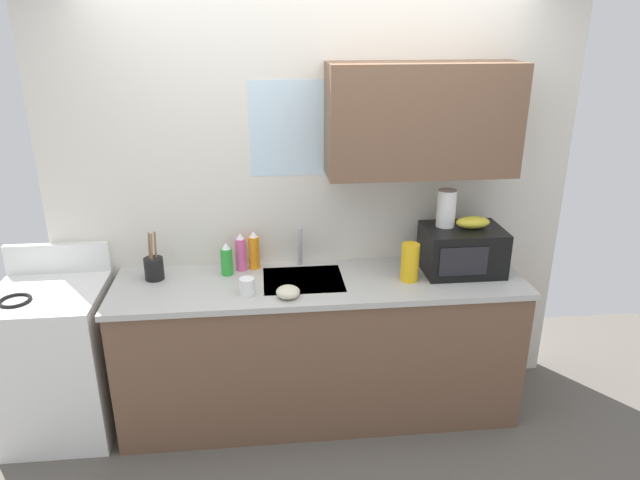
{
  "coord_description": "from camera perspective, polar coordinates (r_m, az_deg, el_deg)",
  "views": [
    {
      "loc": [
        -0.32,
        -3.05,
        2.33
      ],
      "look_at": [
        0.0,
        0.0,
        1.15
      ],
      "focal_mm": 32.75,
      "sensor_mm": 36.0,
      "label": 1
    }
  ],
  "objects": [
    {
      "name": "kitchen_wall_assembly",
      "position": [
        3.52,
        1.48,
        5.16
      ],
      "size": [
        3.15,
        0.42,
        2.5
      ],
      "color": "silver",
      "rests_on": "ground"
    },
    {
      "name": "mug_white",
      "position": [
        3.22,
        -7.13,
        -4.53
      ],
      "size": [
        0.08,
        0.08,
        0.09
      ],
      "primitive_type": "cylinder",
      "color": "white",
      "rests_on": "counter_unit"
    },
    {
      "name": "utensil_crock",
      "position": [
        3.51,
        -15.92,
        -2.62
      ],
      "size": [
        0.11,
        0.11,
        0.29
      ],
      "color": "black",
      "rests_on": "counter_unit"
    },
    {
      "name": "paper_towel_roll",
      "position": [
        3.49,
        12.24,
        3.04
      ],
      "size": [
        0.11,
        0.11,
        0.22
      ],
      "primitive_type": "cylinder",
      "color": "white",
      "rests_on": "microwave"
    },
    {
      "name": "dish_soap_bottle_green",
      "position": [
        3.47,
        -9.11,
        -1.94
      ],
      "size": [
        0.07,
        0.07,
        0.2
      ],
      "color": "green",
      "rests_on": "counter_unit"
    },
    {
      "name": "banana_bunch",
      "position": [
        3.52,
        14.71,
        1.68
      ],
      "size": [
        0.2,
        0.11,
        0.07
      ],
      "primitive_type": "ellipsoid",
      "color": "gold",
      "rests_on": "microwave"
    },
    {
      "name": "small_bowl",
      "position": [
        3.18,
        -3.15,
        -5.09
      ],
      "size": [
        0.13,
        0.13,
        0.06
      ],
      "primitive_type": "ellipsoid",
      "color": "beige",
      "rests_on": "counter_unit"
    },
    {
      "name": "dish_soap_bottle_orange",
      "position": [
        3.52,
        -6.46,
        -1.07
      ],
      "size": [
        0.07,
        0.07,
        0.24
      ],
      "color": "orange",
      "rests_on": "counter_unit"
    },
    {
      "name": "sink_faucet",
      "position": [
        3.55,
        -1.95,
        -0.64
      ],
      "size": [
        0.03,
        0.03,
        0.24
      ],
      "primitive_type": "cylinder",
      "color": "#B2B5BA",
      "rests_on": "counter_unit"
    },
    {
      "name": "stove_range",
      "position": [
        3.78,
        -24.24,
        -10.71
      ],
      "size": [
        0.6,
        0.6,
        1.08
      ],
      "color": "white",
      "rests_on": "ground"
    },
    {
      "name": "microwave",
      "position": [
        3.56,
        13.71,
        -0.93
      ],
      "size": [
        0.46,
        0.35,
        0.27
      ],
      "color": "black",
      "rests_on": "counter_unit"
    },
    {
      "name": "counter_unit",
      "position": [
        3.59,
        -0.03,
        -10.35
      ],
      "size": [
        2.38,
        0.63,
        0.9
      ],
      "color": "brown",
      "rests_on": "ground"
    },
    {
      "name": "dish_soap_bottle_pink",
      "position": [
        3.51,
        -7.75,
        -1.24
      ],
      "size": [
        0.06,
        0.06,
        0.23
      ],
      "color": "#E55999",
      "rests_on": "counter_unit"
    },
    {
      "name": "cereal_canister",
      "position": [
        3.38,
        8.78,
        -2.17
      ],
      "size": [
        0.1,
        0.1,
        0.22
      ],
      "primitive_type": "cylinder",
      "color": "gold",
      "rests_on": "counter_unit"
    }
  ]
}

